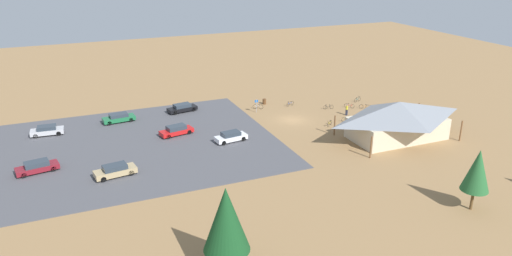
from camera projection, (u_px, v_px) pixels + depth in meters
name	position (u px, v px, depth m)	size (l,w,h in m)	color
ground	(292.00, 120.00, 73.61)	(160.00, 160.00, 0.00)	#937047
parking_lot_asphalt	(111.00, 149.00, 62.98)	(43.28, 30.80, 0.05)	#4C4C51
bike_pavilion	(398.00, 118.00, 65.71)	(14.98, 8.87, 5.24)	beige
trash_bin	(264.00, 102.00, 80.99)	(0.60, 0.60, 0.90)	brown
lot_sign	(256.00, 104.00, 76.50)	(0.56, 0.08, 2.20)	#99999E
pine_mideast	(226.00, 219.00, 37.61)	(3.79, 3.79, 7.59)	brown
pine_midwest	(477.00, 170.00, 47.03)	(2.74, 2.74, 6.49)	brown
bicycle_green_edge_south	(347.00, 120.00, 72.68)	(1.55, 0.88, 0.84)	black
bicycle_orange_near_sign	(364.00, 107.00, 78.70)	(1.46, 1.03, 0.84)	black
bicycle_black_yard_center	(328.00, 107.00, 78.56)	(1.69, 0.52, 0.81)	black
bicycle_red_yard_front	(349.00, 106.00, 79.14)	(1.19, 1.27, 0.79)	black
bicycle_blue_yard_right	(290.00, 104.00, 80.16)	(1.57, 0.69, 0.82)	black
bicycle_yellow_lone_west	(330.00, 123.00, 71.15)	(1.44, 1.15, 0.85)	black
bicycle_white_front_row	(258.00, 107.00, 78.61)	(1.48, 0.94, 0.89)	black
bicycle_purple_edge_north	(389.00, 110.00, 76.88)	(1.72, 0.51, 0.85)	black
bicycle_teal_mid_cluster	(357.00, 100.00, 82.22)	(1.66, 0.67, 0.91)	black
car_green_far_end	(119.00, 118.00, 72.44)	(4.87, 2.24, 1.32)	#1E6B3D
car_white_second_row	(231.00, 137.00, 65.22)	(4.55, 2.25, 1.36)	white
car_black_by_curb	(182.00, 108.00, 76.97)	(4.90, 2.52, 1.31)	black
car_tan_mid_lot	(115.00, 170.00, 55.25)	(4.91, 2.47, 1.39)	tan
car_silver_end_stall	(47.00, 130.00, 67.44)	(4.49, 2.11, 1.35)	#BCBCC1
car_maroon_near_entry	(37.00, 167.00, 56.22)	(4.96, 2.59, 1.36)	maroon
car_red_inner_stall	(176.00, 130.00, 67.43)	(4.91, 2.59, 1.39)	red
visitor_near_lot	(347.00, 110.00, 75.46)	(0.39, 0.40, 1.75)	#2D3347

